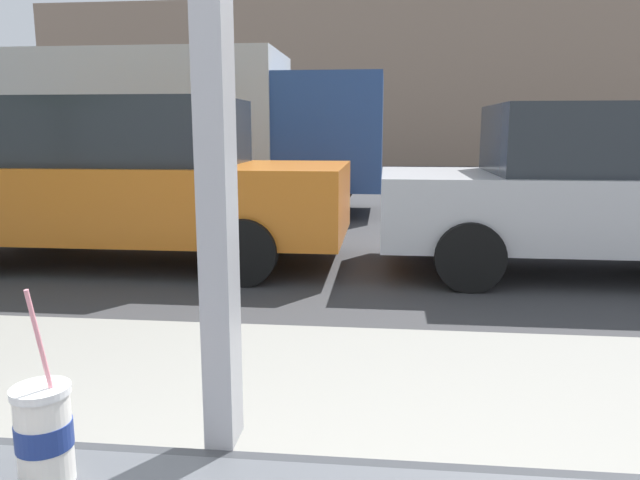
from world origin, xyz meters
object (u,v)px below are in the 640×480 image
at_px(parked_car_orange, 131,181).
at_px(box_truck, 184,125).
at_px(soda_cup_left, 44,433).
at_px(parked_car_silver, 595,189).

xyz_separation_m(parked_car_orange, box_truck, (-0.76, 4.15, 0.63)).
distance_m(soda_cup_left, box_truck, 10.19).
height_order(soda_cup_left, parked_car_silver, parked_car_silver).
relative_size(parked_car_silver, box_truck, 0.63).
bearing_deg(parked_car_orange, soda_cup_left, -67.87).
bearing_deg(box_truck, soda_cup_left, -72.69).
xyz_separation_m(parked_car_orange, parked_car_silver, (4.90, -0.00, -0.04)).
height_order(parked_car_orange, parked_car_silver, parked_car_orange).
distance_m(parked_car_silver, box_truck, 7.06).
bearing_deg(parked_car_orange, parked_car_silver, -0.00).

